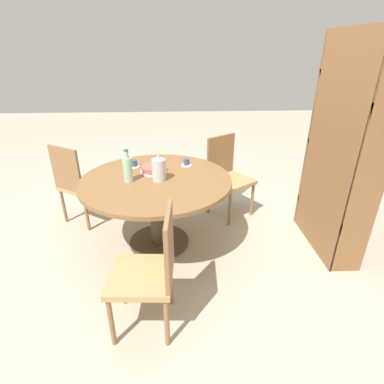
% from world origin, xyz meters
% --- Properties ---
extents(ground_plane, '(14.00, 14.00, 0.00)m').
position_xyz_m(ground_plane, '(0.00, 0.00, 0.00)').
color(ground_plane, '#B2A893').
extents(dining_table, '(1.40, 1.40, 0.71)m').
position_xyz_m(dining_table, '(0.00, 0.00, 0.56)').
color(dining_table, '#473828').
rests_on(dining_table, ground_plane).
extents(chair_a, '(0.44, 0.44, 0.91)m').
position_xyz_m(chair_a, '(0.99, 0.01, 0.48)').
color(chair_a, olive).
rests_on(chair_a, ground_plane).
extents(chair_b, '(0.58, 0.58, 0.91)m').
position_xyz_m(chair_b, '(-0.61, 0.78, 0.48)').
color(chair_b, olive).
rests_on(chair_b, ground_plane).
extents(chair_c, '(0.58, 0.58, 0.91)m').
position_xyz_m(chair_c, '(-0.47, -0.87, 0.48)').
color(chair_c, olive).
rests_on(chair_c, ground_plane).
extents(bookshelf, '(0.89, 0.28, 1.95)m').
position_xyz_m(bookshelf, '(0.09, 1.65, 0.94)').
color(bookshelf, brown).
rests_on(bookshelf, ground_plane).
extents(coffee_pot, '(0.12, 0.12, 0.24)m').
position_xyz_m(coffee_pot, '(0.03, 0.03, 0.82)').
color(coffee_pot, silver).
rests_on(coffee_pot, dining_table).
extents(water_bottle, '(0.08, 0.08, 0.30)m').
position_xyz_m(water_bottle, '(0.05, -0.24, 0.83)').
color(water_bottle, '#99C6A3').
rests_on(water_bottle, dining_table).
extents(cake_main, '(0.26, 0.26, 0.06)m').
position_xyz_m(cake_main, '(-0.17, -0.03, 0.74)').
color(cake_main, white).
rests_on(cake_main, dining_table).
extents(cup_a, '(0.11, 0.11, 0.07)m').
position_xyz_m(cup_a, '(-0.33, 0.29, 0.74)').
color(cup_a, white).
rests_on(cup_a, dining_table).
extents(cup_b, '(0.11, 0.11, 0.07)m').
position_xyz_m(cup_b, '(-0.32, -0.24, 0.74)').
color(cup_b, white).
rests_on(cup_b, dining_table).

